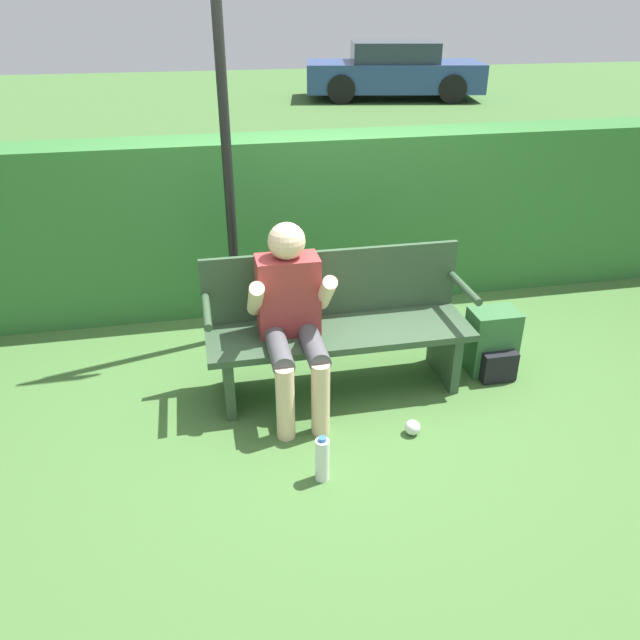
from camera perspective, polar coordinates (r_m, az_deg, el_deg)
The scene contains 9 objects.
ground_plane at distance 4.23m, azimuth 1.73°, elevation -6.19°, with size 40.00×40.00×0.00m, color #426B33.
hedge_back at distance 5.21m, azimuth -1.83°, elevation 9.01°, with size 12.00×0.46×1.38m.
park_bench at distance 4.06m, azimuth 1.59°, elevation -0.35°, with size 1.71×0.51×0.90m.
person_seated at distance 3.79m, azimuth -2.64°, elevation 0.82°, with size 0.52×0.66×1.17m.
backpack at distance 4.46m, azimuth 15.46°, elevation -2.09°, with size 0.32×0.31×0.46m.
water_bottle at distance 3.44m, azimuth 0.21°, elevation -12.62°, with size 0.08×0.08×0.28m.
signpost at distance 4.35m, azimuth -8.69°, elevation 16.99°, with size 0.42×0.09×2.76m.
parked_car at distance 16.84m, azimuth 6.71°, elevation 21.66°, with size 4.58×2.63×1.33m.
litter_crumple at distance 3.84m, azimuth 8.45°, elevation -9.69°, with size 0.09×0.09×0.09m.
Camera 1 is at (-0.83, -3.42, 2.36)m, focal length 35.00 mm.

